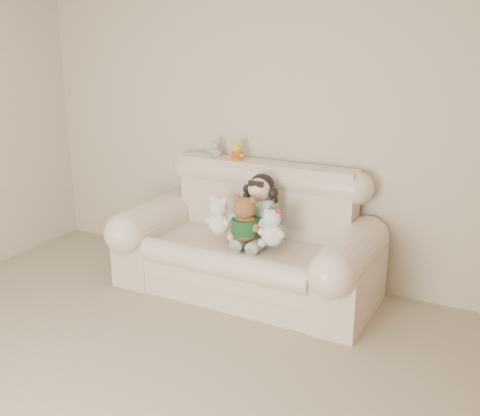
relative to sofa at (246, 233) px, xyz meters
name	(u,v)px	position (x,y,z in m)	size (l,w,h in m)	color
wall_back	(264,126)	(-0.10, 0.50, 0.78)	(4.50, 4.50, 0.00)	#C3B79B
sofa	(246,233)	(0.00, 0.00, 0.00)	(2.10, 0.95, 1.03)	#C0AD9A
seated_child	(260,209)	(0.08, 0.08, 0.19)	(0.35, 0.42, 0.58)	#29794F
brown_teddy	(245,214)	(0.06, -0.13, 0.20)	(0.28, 0.21, 0.43)	brown
white_cat	(272,224)	(0.29, -0.12, 0.16)	(0.22, 0.17, 0.35)	white
cream_teddy	(219,212)	(-0.19, -0.09, 0.17)	(0.24, 0.18, 0.37)	white
yellow_mini_bear	(237,150)	(-0.26, 0.34, 0.59)	(0.12, 0.10, 0.19)	#FFF135
grey_mini_plush	(216,148)	(-0.48, 0.36, 0.59)	(0.12, 0.09, 0.19)	#A8A8AF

